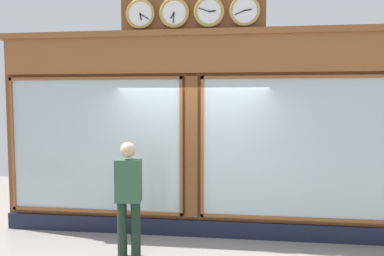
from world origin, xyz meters
name	(u,v)px	position (x,y,z in m)	size (l,w,h in m)	color
shop_facade	(193,132)	(0.00, -0.12, 1.76)	(6.75, 0.42, 4.04)	brown
pedestrian	(128,194)	(0.81, 0.96, 0.93)	(0.37, 0.25, 1.69)	#1C2F21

